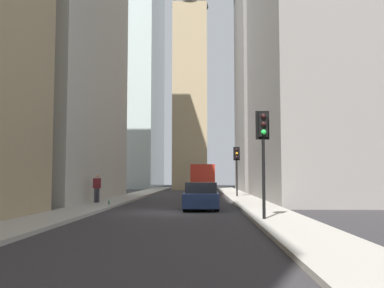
{
  "coord_description": "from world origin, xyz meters",
  "views": [
    {
      "loc": [
        -20.67,
        -1.6,
        1.71
      ],
      "look_at": [
        17.02,
        -0.47,
        4.58
      ],
      "focal_mm": 40.12,
      "sensor_mm": 36.0,
      "label": 1
    }
  ],
  "objects_px": {
    "pedestrian": "(97,187)",
    "traffic_light_midblock": "(237,160)",
    "discarded_bottle": "(109,203)",
    "delivery_truck": "(203,179)",
    "sedan_navy": "(201,197)",
    "traffic_light_foreground": "(263,139)"
  },
  "relations": [
    {
      "from": "pedestrian",
      "to": "traffic_light_midblock",
      "type": "bearing_deg",
      "value": -46.47
    },
    {
      "from": "pedestrian",
      "to": "discarded_bottle",
      "type": "bearing_deg",
      "value": -149.0
    },
    {
      "from": "pedestrian",
      "to": "discarded_bottle",
      "type": "distance_m",
      "value": 2.48
    },
    {
      "from": "traffic_light_midblock",
      "to": "delivery_truck",
      "type": "bearing_deg",
      "value": 20.4
    },
    {
      "from": "sedan_navy",
      "to": "discarded_bottle",
      "type": "xyz_separation_m",
      "value": [
        1.55,
        5.18,
        -0.42
      ]
    },
    {
      "from": "traffic_light_foreground",
      "to": "pedestrian",
      "type": "relative_size",
      "value": 2.36
    },
    {
      "from": "delivery_truck",
      "to": "sedan_navy",
      "type": "bearing_deg",
      "value": 180.0
    },
    {
      "from": "sedan_navy",
      "to": "pedestrian",
      "type": "relative_size",
      "value": 2.49
    },
    {
      "from": "sedan_navy",
      "to": "traffic_light_foreground",
      "type": "distance_m",
      "value": 7.2
    },
    {
      "from": "traffic_light_foreground",
      "to": "discarded_bottle",
      "type": "xyz_separation_m",
      "value": [
        7.87,
        7.59,
        -2.89
      ]
    },
    {
      "from": "sedan_navy",
      "to": "traffic_light_foreground",
      "type": "xyz_separation_m",
      "value": [
        -6.32,
        -2.4,
        2.48
      ]
    },
    {
      "from": "delivery_truck",
      "to": "discarded_bottle",
      "type": "relative_size",
      "value": 23.93
    },
    {
      "from": "traffic_light_foreground",
      "to": "pedestrian",
      "type": "xyz_separation_m",
      "value": [
        9.87,
        8.79,
        -2.06
      ]
    },
    {
      "from": "sedan_navy",
      "to": "discarded_bottle",
      "type": "relative_size",
      "value": 15.93
    },
    {
      "from": "sedan_navy",
      "to": "discarded_bottle",
      "type": "distance_m",
      "value": 5.43
    },
    {
      "from": "pedestrian",
      "to": "discarded_bottle",
      "type": "xyz_separation_m",
      "value": [
        -2.0,
        -1.2,
        -0.83
      ]
    },
    {
      "from": "sedan_navy",
      "to": "traffic_light_midblock",
      "type": "bearing_deg",
      "value": -12.79
    },
    {
      "from": "traffic_light_foreground",
      "to": "discarded_bottle",
      "type": "distance_m",
      "value": 11.31
    },
    {
      "from": "traffic_light_midblock",
      "to": "pedestrian",
      "type": "xyz_separation_m",
      "value": [
        -8.71,
        9.17,
        -1.99
      ]
    },
    {
      "from": "delivery_truck",
      "to": "sedan_navy",
      "type": "xyz_separation_m",
      "value": [
        -19.75,
        0.0,
        -0.8
      ]
    },
    {
      "from": "traffic_light_midblock",
      "to": "pedestrian",
      "type": "bearing_deg",
      "value": 133.53
    },
    {
      "from": "delivery_truck",
      "to": "pedestrian",
      "type": "bearing_deg",
      "value": 158.49
    }
  ]
}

